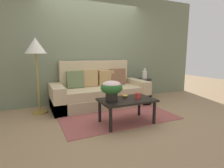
{
  "coord_description": "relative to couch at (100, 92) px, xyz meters",
  "views": [
    {
      "loc": [
        -1.52,
        -3.25,
        1.23
      ],
      "look_at": [
        -0.01,
        0.04,
        0.62
      ],
      "focal_mm": 28.77,
      "sensor_mm": 36.0,
      "label": 1
    }
  ],
  "objects": [
    {
      "name": "ground_plane",
      "position": [
        0.02,
        -0.73,
        -0.32
      ],
      "size": [
        14.0,
        14.0,
        0.0
      ],
      "primitive_type": "plane",
      "color": "#997A56"
    },
    {
      "name": "wall_back",
      "position": [
        0.02,
        0.49,
        1.07
      ],
      "size": [
        6.4,
        0.12,
        2.78
      ],
      "primitive_type": "cube",
      "color": "slate",
      "rests_on": "ground"
    },
    {
      "name": "area_rug",
      "position": [
        0.02,
        -0.58,
        -0.32
      ],
      "size": [
        2.22,
        1.99,
        0.01
      ],
      "primitive_type": "cube",
      "color": "#994C47",
      "rests_on": "ground"
    },
    {
      "name": "couch",
      "position": [
        0.0,
        0.0,
        0.0
      ],
      "size": [
        2.27,
        0.94,
        1.07
      ],
      "color": "tan",
      "rests_on": "ground"
    },
    {
      "name": "coffee_table",
      "position": [
        0.02,
        -1.3,
        0.06
      ],
      "size": [
        0.96,
        0.6,
        0.44
      ],
      "color": "black",
      "rests_on": "ground"
    },
    {
      "name": "side_table",
      "position": [
        1.37,
        0.12,
        0.05
      ],
      "size": [
        0.41,
        0.41,
        0.54
      ],
      "color": "black",
      "rests_on": "ground"
    },
    {
      "name": "floor_lamp",
      "position": [
        -1.37,
        -0.04,
        0.99
      ],
      "size": [
        0.42,
        0.42,
        1.55
      ],
      "color": "olive",
      "rests_on": "ground"
    },
    {
      "name": "potted_plant",
      "position": [
        -0.27,
        -1.28,
        0.34
      ],
      "size": [
        0.37,
        0.37,
        0.34
      ],
      "color": "black",
      "rests_on": "coffee_table"
    },
    {
      "name": "coffee_mug",
      "position": [
        0.22,
        -1.34,
        0.17
      ],
      "size": [
        0.14,
        0.09,
        0.1
      ],
      "color": "red",
      "rests_on": "coffee_table"
    },
    {
      "name": "snack_bowl",
      "position": [
        0.05,
        -1.18,
        0.15
      ],
      "size": [
        0.12,
        0.12,
        0.06
      ],
      "color": "gold",
      "rests_on": "coffee_table"
    },
    {
      "name": "table_vase",
      "position": [
        1.37,
        0.11,
        0.34
      ],
      "size": [
        0.12,
        0.12,
        0.3
      ],
      "color": "silver",
      "rests_on": "side_table"
    }
  ]
}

